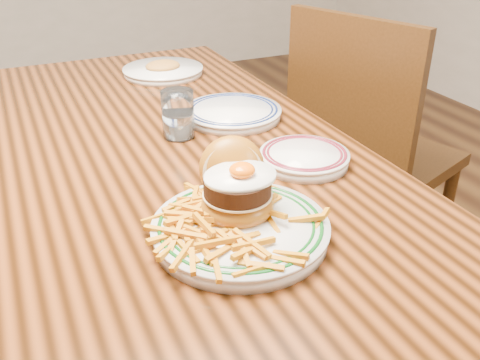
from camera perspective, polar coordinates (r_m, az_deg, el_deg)
name	(u,v)px	position (r m, az deg, el deg)	size (l,w,h in m)	color
table	(162,183)	(1.24, -8.35, -0.32)	(0.85, 1.60, 0.75)	black
chair_right	(366,150)	(1.79, 13.28, 3.10)	(0.57, 0.57, 0.96)	#391F0B
main_plate	(239,212)	(0.88, -0.10, -3.46)	(0.29, 0.31, 0.14)	silver
side_plate	(304,157)	(1.12, 6.87, 2.49)	(0.19, 0.19, 0.03)	silver
rear_plate	(232,112)	(1.35, -0.83, 7.26)	(0.25, 0.25, 0.03)	silver
water_glass	(178,117)	(1.24, -6.61, 6.69)	(0.07, 0.07, 0.11)	white
far_plate	(163,70)	(1.71, -8.21, 11.52)	(0.25, 0.25, 0.04)	silver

